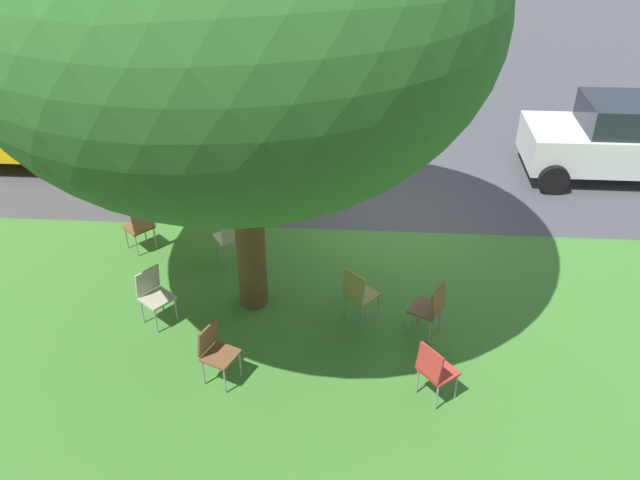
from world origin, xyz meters
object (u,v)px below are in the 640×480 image
(chair_4, at_px, (153,292))
(chair_6, at_px, (140,225))
(chair_1, at_px, (431,306))
(chair_5, at_px, (359,292))
(street_tree, at_px, (235,7))
(chair_0, at_px, (215,349))
(school_bus, at_px, (31,78))
(chair_2, at_px, (435,369))
(chair_3, at_px, (230,235))
(parked_car, at_px, (621,138))

(chair_4, distance_m, chair_6, 1.98)
(chair_1, height_order, chair_6, same)
(chair_6, bearing_deg, chair_5, 156.38)
(street_tree, relative_size, chair_0, 7.81)
(chair_1, height_order, school_bus, school_bus)
(chair_1, relative_size, chair_2, 1.00)
(chair_2, relative_size, chair_4, 1.00)
(chair_2, height_order, chair_4, same)
(chair_3, bearing_deg, chair_5, 146.73)
(chair_2, bearing_deg, chair_4, -18.45)
(street_tree, height_order, chair_1, street_tree)
(chair_2, height_order, chair_6, same)
(parked_car, height_order, school_bus, school_bus)
(chair_3, xyz_separation_m, chair_6, (1.58, -0.22, 0.00))
(chair_0, distance_m, chair_5, 2.29)
(chair_4, distance_m, parked_car, 9.77)
(chair_2, bearing_deg, chair_6, -33.85)
(chair_2, relative_size, school_bus, 0.08)
(chair_4, bearing_deg, chair_5, -176.08)
(chair_5, distance_m, chair_6, 4.08)
(school_bus, bearing_deg, street_tree, 137.40)
(chair_5, height_order, chair_6, same)
(chair_0, height_order, school_bus, school_bus)
(chair_6, bearing_deg, school_bus, -48.35)
(street_tree, bearing_deg, chair_3, -63.41)
(chair_5, xyz_separation_m, parked_car, (-5.23, -5.05, 0.32))
(chair_4, xyz_separation_m, chair_5, (-3.00, -0.21, 0.00))
(parked_car, bearing_deg, chair_5, 44.00)
(parked_car, xyz_separation_m, school_bus, (12.16, -0.17, 0.92))
(street_tree, xyz_separation_m, chair_2, (-2.60, 1.87, -3.94))
(chair_3, bearing_deg, chair_2, 136.82)
(chair_5, bearing_deg, parked_car, -136.00)
(chair_4, xyz_separation_m, school_bus, (3.93, -5.43, 1.24))
(chair_5, bearing_deg, school_bus, -37.01)
(parked_car, bearing_deg, school_bus, -0.79)
(chair_1, relative_size, chair_6, 1.00)
(chair_5, relative_size, parked_car, 0.24)
(chair_2, relative_size, chair_6, 1.00)
(chair_1, height_order, chair_2, same)
(chair_1, relative_size, school_bus, 0.08)
(chair_1, bearing_deg, school_bus, -34.61)
(chair_4, relative_size, parked_car, 0.24)
(chair_0, xyz_separation_m, parked_car, (-7.08, -6.41, 0.32))
(chair_1, bearing_deg, chair_3, -27.87)
(street_tree, distance_m, school_bus, 7.70)
(chair_1, distance_m, parked_car, 6.79)
(chair_4, bearing_deg, chair_2, 161.55)
(chair_5, bearing_deg, chair_0, 36.33)
(chair_0, relative_size, chair_1, 1.00)
(street_tree, xyz_separation_m, school_bus, (5.31, -4.88, -2.70))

